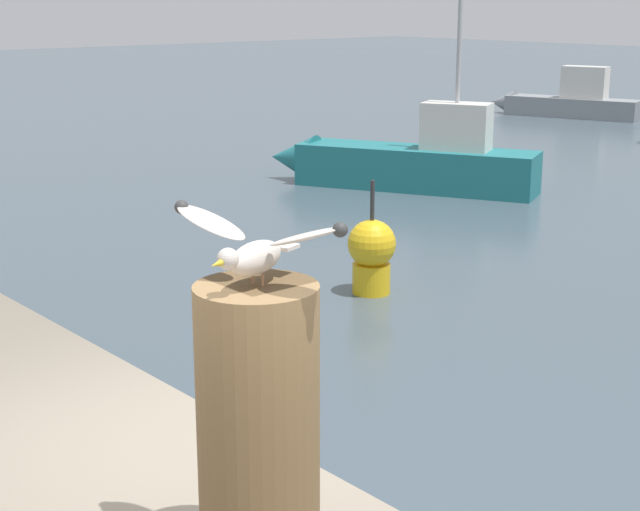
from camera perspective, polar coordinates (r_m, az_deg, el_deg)
mooring_post at (r=3.08m, az=-3.59°, el=-9.87°), size 0.38×0.38×0.91m
seagull at (r=2.89m, az=-3.82°, el=0.50°), size 0.60×0.39×0.23m
boat_grey at (r=29.29m, az=13.93°, el=8.68°), size 4.40×2.09×1.52m
boat_teal at (r=17.69m, az=4.67°, el=5.48°), size 4.88×3.08×4.49m
channel_buoy at (r=11.30m, az=3.01°, el=0.13°), size 0.56×0.56×1.33m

